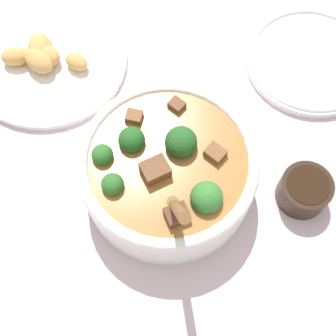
% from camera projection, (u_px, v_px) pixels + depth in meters
% --- Properties ---
extents(ground_plane, '(4.00, 4.00, 0.00)m').
position_uv_depth(ground_plane, '(168.00, 183.00, 0.68)').
color(ground_plane, silver).
extents(stew_bowl, '(0.25, 0.24, 0.24)m').
position_uv_depth(stew_bowl, '(168.00, 170.00, 0.63)').
color(stew_bowl, white).
rests_on(stew_bowl, ground_plane).
extents(condiment_bowl, '(0.07, 0.07, 0.05)m').
position_uv_depth(condiment_bowl, '(305.00, 190.00, 0.65)').
color(condiment_bowl, black).
rests_on(condiment_bowl, ground_plane).
extents(empty_plate, '(0.21, 0.21, 0.02)m').
position_uv_depth(empty_plate, '(311.00, 59.00, 0.76)').
color(empty_plate, white).
rests_on(empty_plate, ground_plane).
extents(food_plate, '(0.26, 0.26, 0.05)m').
position_uv_depth(food_plate, '(46.00, 59.00, 0.76)').
color(food_plate, white).
rests_on(food_plate, ground_plane).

